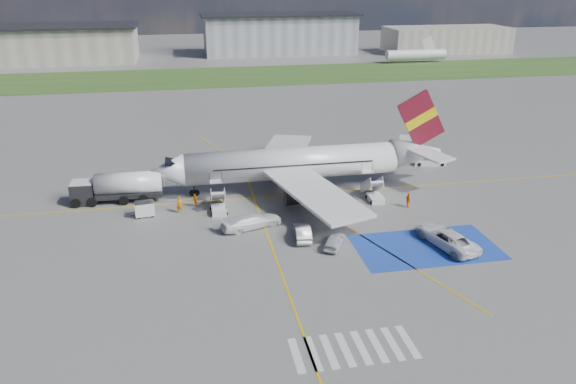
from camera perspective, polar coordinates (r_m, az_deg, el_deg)
name	(u,v)px	position (r m, az deg, el deg)	size (l,w,h in m)	color
ground	(318,238)	(57.64, 3.08, -4.68)	(400.00, 400.00, 0.00)	#60605E
grass_strip	(230,76)	(147.84, -5.90, 11.60)	(400.00, 30.00, 0.01)	#2D4C1E
taxiway_line_main	(295,195)	(68.32, 0.69, -0.29)	(120.00, 0.20, 0.01)	gold
taxiway_line_cross	(289,295)	(48.14, 0.09, -10.38)	(0.20, 60.00, 0.01)	gold
taxiway_line_diag	(295,195)	(68.32, 0.69, -0.29)	(0.20, 60.00, 0.01)	gold
staging_box	(426,247)	(57.39, 13.84, -5.45)	(14.00, 8.00, 0.01)	#1B3EA4
crosswalk	(353,348)	(42.44, 6.64, -15.51)	(9.00, 4.00, 0.01)	silver
terminal_west	(31,45)	(186.07, -24.66, 13.43)	(60.00, 22.00, 10.00)	gray
terminal_centre	(279,34)	(188.96, -0.89, 15.72)	(48.00, 18.00, 12.00)	gray
terminal_east	(446,39)	(199.69, 15.77, 14.69)	(40.00, 16.00, 8.00)	gray
airliner	(304,163)	(69.27, 1.59, 3.00)	(36.81, 32.95, 11.92)	silver
airstairs_fwd	(218,206)	(63.91, -7.09, -1.47)	(1.90, 5.20, 3.60)	silver
airstairs_aft	(374,195)	(67.45, 8.77, -0.29)	(1.90, 5.20, 3.60)	silver
fuel_tanker	(118,190)	(68.90, -16.89, 0.24)	(10.45, 3.29, 3.53)	black
gpu_cart	(145,210)	(64.16, -14.36, -1.76)	(2.25, 1.60, 1.74)	silver
belt_loader	(430,162)	(81.32, 14.21, 2.93)	(4.79, 2.39, 1.39)	silver
car_silver_a	(334,241)	(55.67, 4.75, -4.96)	(1.57, 3.91, 1.33)	silver
car_silver_b	(302,232)	(57.17, 1.47, -4.08)	(1.53, 4.40, 1.45)	#A9ACB0
van_white_a	(447,235)	(57.79, 15.83, -4.25)	(2.71, 5.87, 2.20)	white
van_white_b	(251,219)	(59.51, -3.75, -2.76)	(2.05, 5.03, 1.97)	white
crew_fwd	(180,205)	(64.15, -10.94, -1.27)	(0.71, 0.47, 1.96)	orange
crew_nose	(195,200)	(65.64, -9.45, -0.82)	(0.75, 0.58, 1.54)	orange
crew_aft	(408,200)	(65.98, 12.12, -0.82)	(1.00, 0.42, 1.71)	orange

